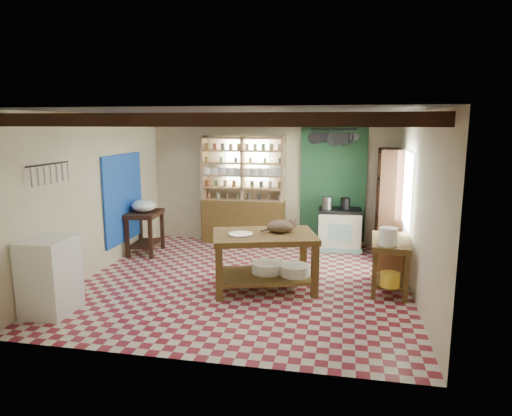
% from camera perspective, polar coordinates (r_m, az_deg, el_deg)
% --- Properties ---
extents(floor, '(5.00, 5.00, 0.02)m').
position_cam_1_polar(floor, '(7.27, -1.37, -9.19)').
color(floor, maroon).
rests_on(floor, ground).
extents(ceiling, '(5.00, 5.00, 0.02)m').
position_cam_1_polar(ceiling, '(6.84, -1.47, 11.86)').
color(ceiling, '#4C4C51').
rests_on(ceiling, wall_back).
extents(wall_back, '(5.00, 0.04, 2.60)m').
position_cam_1_polar(wall_back, '(9.36, 1.93, 3.53)').
color(wall_back, beige).
rests_on(wall_back, floor).
extents(wall_front, '(5.00, 0.04, 2.60)m').
position_cam_1_polar(wall_front, '(4.58, -8.30, -4.01)').
color(wall_front, beige).
rests_on(wall_front, floor).
extents(wall_left, '(0.04, 5.00, 2.60)m').
position_cam_1_polar(wall_left, '(7.86, -19.50, 1.58)').
color(wall_left, beige).
rests_on(wall_left, floor).
extents(wall_right, '(0.04, 5.00, 2.60)m').
position_cam_1_polar(wall_right, '(6.84, 19.46, 0.32)').
color(wall_right, beige).
rests_on(wall_right, floor).
extents(ceiling_beams, '(5.00, 3.80, 0.15)m').
position_cam_1_polar(ceiling_beams, '(6.84, -1.47, 10.85)').
color(ceiling_beams, '#341B12').
rests_on(ceiling_beams, ceiling).
extents(blue_wall_patch, '(0.04, 1.40, 1.60)m').
position_cam_1_polar(blue_wall_patch, '(8.66, -16.23, 1.19)').
color(blue_wall_patch, blue).
rests_on(blue_wall_patch, wall_left).
extents(green_wall_patch, '(1.30, 0.04, 2.30)m').
position_cam_1_polar(green_wall_patch, '(9.22, 9.60, 2.96)').
color(green_wall_patch, '#215433').
rests_on(green_wall_patch, wall_back).
extents(window_back, '(0.90, 0.02, 0.80)m').
position_cam_1_polar(window_back, '(9.40, -1.10, 6.01)').
color(window_back, '#B7CCB5').
rests_on(window_back, wall_back).
extents(window_right, '(0.02, 1.30, 1.20)m').
position_cam_1_polar(window_right, '(7.80, 18.35, 2.33)').
color(window_right, '#B7CCB5').
rests_on(window_right, wall_right).
extents(utensil_rail, '(0.06, 0.90, 0.28)m').
position_cam_1_polar(utensil_rail, '(6.78, -24.46, 3.99)').
color(utensil_rail, black).
rests_on(utensil_rail, wall_left).
extents(pot_rack, '(0.86, 0.12, 0.36)m').
position_cam_1_polar(pot_rack, '(8.73, 9.70, 8.67)').
color(pot_rack, black).
rests_on(pot_rack, ceiling).
extents(shelving_unit, '(1.70, 0.34, 2.20)m').
position_cam_1_polar(shelving_unit, '(9.31, -1.61, 2.25)').
color(shelving_unit, tan).
rests_on(shelving_unit, floor).
extents(tall_rack, '(0.40, 0.86, 2.00)m').
position_cam_1_polar(tall_rack, '(8.63, 16.25, 0.49)').
color(tall_rack, '#341B12').
rests_on(tall_rack, floor).
extents(work_table, '(1.71, 1.38, 0.84)m').
position_cam_1_polar(work_table, '(6.83, 1.02, -6.66)').
color(work_table, brown).
rests_on(work_table, floor).
extents(stove, '(0.85, 0.60, 0.81)m').
position_cam_1_polar(stove, '(9.06, 10.37, -2.65)').
color(stove, white).
rests_on(stove, floor).
extents(prep_table, '(0.62, 0.84, 0.81)m').
position_cam_1_polar(prep_table, '(8.90, -13.68, -3.00)').
color(prep_table, '#341B12').
rests_on(prep_table, floor).
extents(white_cabinet, '(0.58, 0.69, 1.00)m').
position_cam_1_polar(white_cabinet, '(6.53, -24.39, -7.74)').
color(white_cabinet, white).
rests_on(white_cabinet, floor).
extents(right_counter, '(0.59, 1.09, 0.76)m').
position_cam_1_polar(right_counter, '(7.10, 16.34, -6.78)').
color(right_counter, brown).
rests_on(right_counter, floor).
extents(cat, '(0.50, 0.45, 0.18)m').
position_cam_1_polar(cat, '(6.78, 3.09, -2.32)').
color(cat, '#7B5E48').
rests_on(cat, work_table).
extents(steel_tray, '(0.44, 0.44, 0.02)m').
position_cam_1_polar(steel_tray, '(6.64, -1.93, -3.30)').
color(steel_tray, '#93939A').
rests_on(steel_tray, work_table).
extents(basin_large, '(0.56, 0.56, 0.16)m').
position_cam_1_polar(basin_large, '(6.92, 1.39, -7.47)').
color(basin_large, white).
rests_on(basin_large, work_table).
extents(basin_small, '(0.55, 0.55, 0.15)m').
position_cam_1_polar(basin_small, '(6.84, 4.89, -7.75)').
color(basin_small, white).
rests_on(basin_small, work_table).
extents(kettle_left, '(0.21, 0.21, 0.23)m').
position_cam_1_polar(kettle_left, '(8.95, 8.88, 0.64)').
color(kettle_left, '#93939A').
rests_on(kettle_left, stove).
extents(kettle_right, '(0.19, 0.19, 0.22)m').
position_cam_1_polar(kettle_right, '(8.96, 11.12, 0.55)').
color(kettle_right, black).
rests_on(kettle_right, stove).
extents(enamel_bowl, '(0.50, 0.50, 0.23)m').
position_cam_1_polar(enamel_bowl, '(8.80, -13.82, 0.28)').
color(enamel_bowl, white).
rests_on(enamel_bowl, prep_table).
extents(white_bucket, '(0.27, 0.27, 0.25)m').
position_cam_1_polar(white_bucket, '(6.63, 16.20, -3.45)').
color(white_bucket, white).
rests_on(white_bucket, right_counter).
extents(wicker_basket, '(0.43, 0.35, 0.29)m').
position_cam_1_polar(wicker_basket, '(7.40, 16.27, -6.37)').
color(wicker_basket, '#A56842').
rests_on(wicker_basket, right_counter).
extents(yellow_tub, '(0.28, 0.28, 0.20)m').
position_cam_1_polar(yellow_tub, '(6.69, 16.40, -8.56)').
color(yellow_tub, gold).
rests_on(yellow_tub, right_counter).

